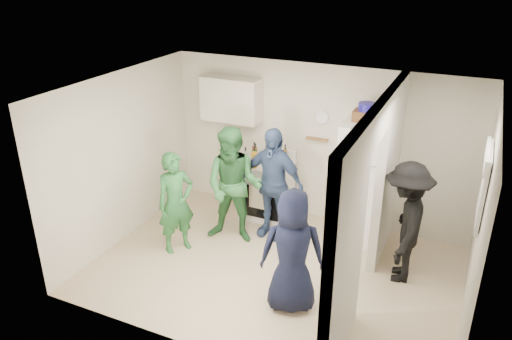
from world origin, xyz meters
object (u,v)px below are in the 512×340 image
Objects in this scene: person_green_left at (176,203)px; fridge at (366,183)px; blue_bowl at (367,107)px; wicker_basket at (366,116)px; stove at (267,190)px; person_denim at (272,183)px; yellow_cup_stack_top at (388,118)px; person_green_center at (234,186)px; person_nook at (405,223)px; person_navy at (292,252)px.

fridge is at bearing -24.95° from person_green_left.
blue_bowl is 2.98m from person_green_left.
wicker_basket is 2.93m from person_green_left.
stove is at bearing -179.23° from blue_bowl.
blue_bowl is (1.48, 0.02, 1.57)m from stove.
blue_bowl is 1.74m from person_denim.
person_denim is at bearing -159.91° from fridge.
blue_bowl is at bearing 0.00° from wicker_basket.
stove is 1.66m from person_green_left.
fridge is 7.30× the size of yellow_cup_stack_top.
wicker_basket is 0.13m from blue_bowl.
person_green_left is 0.86m from person_green_center.
person_green_left is at bearing -132.08° from person_denim.
yellow_cup_stack_top is at bearing 20.12° from person_denim.
person_green_center reaches higher than person_nook.
person_denim reaches higher than stove.
blue_bowl is 0.15× the size of person_nook.
yellow_cup_stack_top is 0.15× the size of person_denim.
person_green_left is 0.85× the size of person_green_center.
person_denim is 2.00m from person_nook.
person_nook reaches higher than person_green_left.
person_green_center is 0.58m from person_denim.
fridge is 1.04× the size of person_green_center.
fridge reaches higher than person_green_center.
person_denim is (1.07, 0.95, 0.11)m from person_green_left.
stove is at bearing 70.23° from person_green_center.
wicker_basket reaches higher than person_navy.
person_green_center is at bearing -12.97° from person_green_left.
person_navy reaches higher than person_green_left.
fridge is 1.99m from person_navy.
person_green_left is (-0.77, -1.45, 0.29)m from stove.
stove is 2.65× the size of wicker_basket.
fridge is at bearing -124.54° from person_navy.
wicker_basket is 1.40× the size of yellow_cup_stack_top.
person_nook reaches higher than person_navy.
stove is 1.65m from fridge.
person_navy is at bearing -98.57° from blue_bowl.
yellow_cup_stack_top reaches higher than stove.
person_navy is at bearing -71.23° from person_green_left.
stove is at bearing 178.92° from fridge.
person_navy is (1.18, -1.98, 0.32)m from stove.
wicker_basket is 0.20× the size of person_green_center.
stove is 0.54× the size of person_denim.
person_nook is (1.09, 1.17, 0.04)m from person_navy.
blue_bowl reaches higher than person_green_left.
person_green_center is (-0.15, -0.87, 0.42)m from stove.
blue_bowl reaches higher than fridge.
person_green_center is (0.62, 0.58, 0.13)m from person_green_left.
stove is 2.34m from yellow_cup_stack_top.
blue_bowl is 0.16× the size of person_green_left.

